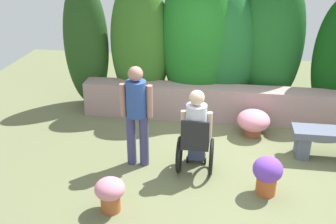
{
  "coord_description": "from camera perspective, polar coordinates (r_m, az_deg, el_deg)",
  "views": [
    {
      "loc": [
        -0.03,
        -5.6,
        3.4
      ],
      "look_at": [
        -0.86,
        -0.03,
        0.85
      ],
      "focal_mm": 44.0,
      "sensor_mm": 36.0,
      "label": 1
    }
  ],
  "objects": [
    {
      "name": "ground_plane",
      "position": [
        6.55,
        7.59,
        -7.17
      ],
      "size": [
        11.6,
        11.6,
        0.0
      ],
      "primitive_type": "plane",
      "color": "#666C47"
    },
    {
      "name": "stone_retaining_wall",
      "position": [
        7.86,
        8.05,
        1.13
      ],
      "size": [
        5.46,
        0.43,
        0.66
      ],
      "primitive_type": "cube",
      "color": "gray",
      "rests_on": "ground"
    },
    {
      "name": "hedge_backdrop",
      "position": [
        8.04,
        8.43,
        9.16
      ],
      "size": [
        6.62,
        1.17,
        2.93
      ],
      "color": "#24471B",
      "rests_on": "ground"
    },
    {
      "name": "person_in_wheelchair",
      "position": [
        6.04,
        3.9,
        -3.07
      ],
      "size": [
        0.53,
        0.66,
        1.33
      ],
      "rotation": [
        0.0,
        0.0,
        0.2
      ],
      "color": "black",
      "rests_on": "ground"
    },
    {
      "name": "person_standing_companion",
      "position": [
        6.1,
        -4.37,
        0.25
      ],
      "size": [
        0.49,
        0.3,
        1.59
      ],
      "rotation": [
        0.0,
        0.0,
        -0.3
      ],
      "color": "#3E3C6E",
      "rests_on": "ground"
    },
    {
      "name": "flower_pot_purple_near",
      "position": [
        5.83,
        13.6,
        -8.26
      ],
      "size": [
        0.41,
        0.41,
        0.57
      ],
      "color": "#BD582A",
      "rests_on": "ground"
    },
    {
      "name": "flower_pot_terracotta_by_wall",
      "position": [
        7.39,
        11.73,
        -1.33
      ],
      "size": [
        0.58,
        0.58,
        0.47
      ],
      "color": "#994E36",
      "rests_on": "ground"
    },
    {
      "name": "flower_pot_red_accent",
      "position": [
        5.44,
        -8.04,
        -10.97
      ],
      "size": [
        0.39,
        0.39,
        0.47
      ],
      "color": "#A5562E",
      "rests_on": "ground"
    }
  ]
}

